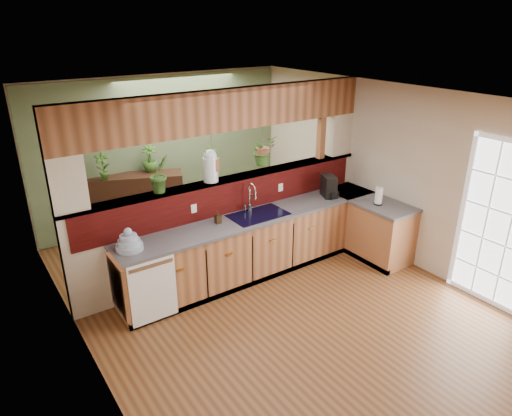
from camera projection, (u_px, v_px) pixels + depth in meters
ground at (286, 308)px, 5.83m from camera, size 4.60×7.00×0.01m
ceiling at (292, 103)px, 4.84m from camera, size 4.60×7.00×0.01m
wall_back at (165, 150)px, 8.00m from camera, size 4.60×0.02×2.60m
wall_left at (89, 273)px, 4.13m from camera, size 0.02×7.00×2.60m
wall_right at (414, 179)px, 6.54m from camera, size 0.02×7.00×2.60m
pass_through_partition at (230, 191)px, 6.42m from camera, size 4.60×0.21×2.60m
pass_through_ledge at (228, 179)px, 6.34m from camera, size 4.60×0.21×0.04m
header_beam at (226, 110)px, 5.97m from camera, size 4.60×0.15×0.55m
sage_backwall at (165, 150)px, 7.98m from camera, size 4.55×0.02×2.55m
countertop at (295, 236)px, 6.76m from camera, size 4.14×1.52×0.90m
dishwasher at (153, 291)px, 5.39m from camera, size 0.58×0.03×0.82m
navy_sink at (258, 220)px, 6.39m from camera, size 0.82×0.50×0.18m
french_door at (497, 227)px, 5.63m from camera, size 0.06×1.02×2.16m
framed_print at (119, 288)px, 3.44m from camera, size 0.04×0.35×0.45m
faucet at (251, 196)px, 6.39m from camera, size 0.19×0.19×0.43m
dish_stack at (129, 243)px, 5.37m from camera, size 0.32×0.32×0.28m
soap_dispenser at (218, 217)px, 6.07m from camera, size 0.08×0.08×0.17m
coffee_maker at (329, 187)px, 6.96m from camera, size 0.18×0.30×0.33m
paper_towel at (379, 196)px, 6.68m from camera, size 0.13×0.13×0.28m
glass_jar at (210, 166)px, 6.10m from camera, size 0.20×0.20×0.44m
ledge_plant_left at (160, 174)px, 5.71m from camera, size 0.32×0.29×0.49m
hanging_plant_a at (212, 152)px, 6.04m from camera, size 0.24×0.19×0.54m
hanging_plant_b at (263, 138)px, 6.45m from camera, size 0.43×0.39×0.55m
shelving_console at (135, 205)px, 7.74m from camera, size 1.68×1.03×1.09m
shelf_plant_a at (103, 166)px, 7.21m from camera, size 0.29×0.24×0.46m
shelf_plant_b at (150, 159)px, 7.62m from camera, size 0.33×0.33×0.45m
floor_plant at (241, 198)px, 8.34m from camera, size 0.88×0.81×0.81m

